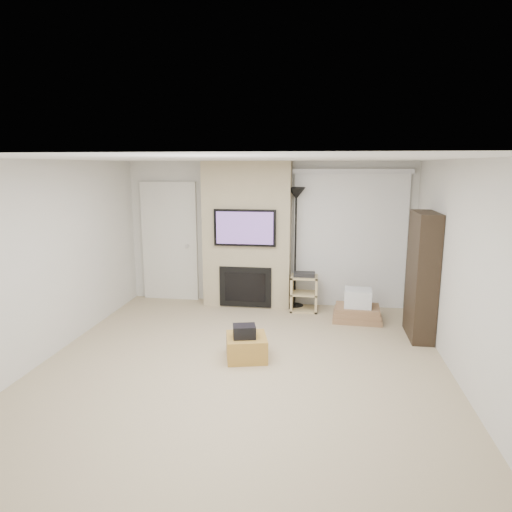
# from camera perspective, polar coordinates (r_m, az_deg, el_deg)

# --- Properties ---
(floor) EXTENTS (5.00, 5.50, 0.00)m
(floor) POSITION_cam_1_polar(r_m,az_deg,el_deg) (5.76, -1.75, -13.66)
(floor) COLOR tan
(floor) RESTS_ON ground
(ceiling) EXTENTS (5.00, 5.50, 0.00)m
(ceiling) POSITION_cam_1_polar(r_m,az_deg,el_deg) (5.22, -1.92, 12.05)
(ceiling) COLOR white
(ceiling) RESTS_ON wall_back
(wall_back) EXTENTS (5.00, 0.00, 2.50)m
(wall_back) POSITION_cam_1_polar(r_m,az_deg,el_deg) (8.03, 1.58, 2.85)
(wall_back) COLOR silver
(wall_back) RESTS_ON ground
(wall_front) EXTENTS (5.00, 0.00, 2.50)m
(wall_front) POSITION_cam_1_polar(r_m,az_deg,el_deg) (2.82, -11.88, -13.72)
(wall_front) COLOR silver
(wall_front) RESTS_ON ground
(wall_left) EXTENTS (0.00, 5.50, 2.50)m
(wall_left) POSITION_cam_1_polar(r_m,az_deg,el_deg) (6.28, -24.90, -0.59)
(wall_left) COLOR silver
(wall_left) RESTS_ON ground
(wall_right) EXTENTS (0.00, 5.50, 2.50)m
(wall_right) POSITION_cam_1_polar(r_m,az_deg,el_deg) (5.51, 24.73, -2.13)
(wall_right) COLOR silver
(wall_right) RESTS_ON ground
(hvac_vent) EXTENTS (0.35, 0.18, 0.01)m
(hvac_vent) POSITION_cam_1_polar(r_m,az_deg,el_deg) (5.96, 3.33, 11.92)
(hvac_vent) COLOR silver
(hvac_vent) RESTS_ON ceiling
(ottoman) EXTENTS (0.60, 0.60, 0.30)m
(ottoman) POSITION_cam_1_polar(r_m,az_deg,el_deg) (5.93, -1.19, -11.34)
(ottoman) COLOR #AC7F36
(ottoman) RESTS_ON floor
(black_bag) EXTENTS (0.32, 0.28, 0.16)m
(black_bag) POSITION_cam_1_polar(r_m,az_deg,el_deg) (5.80, -1.47, -9.40)
(black_bag) COLOR black
(black_bag) RESTS_ON ottoman
(fireplace_wall) EXTENTS (1.50, 0.47, 2.50)m
(fireplace_wall) POSITION_cam_1_polar(r_m,az_deg,el_deg) (7.88, -1.13, 2.58)
(fireplace_wall) COLOR tan
(fireplace_wall) RESTS_ON floor
(entry_door) EXTENTS (1.02, 0.11, 2.14)m
(entry_door) POSITION_cam_1_polar(r_m,az_deg,el_deg) (8.42, -10.71, 1.70)
(entry_door) COLOR silver
(entry_door) RESTS_ON floor
(vertical_blinds) EXTENTS (1.98, 0.10, 2.37)m
(vertical_blinds) POSITION_cam_1_polar(r_m,az_deg,el_deg) (7.94, 11.64, 2.69)
(vertical_blinds) COLOR silver
(vertical_blinds) RESTS_ON floor
(floor_lamp) EXTENTS (0.31, 0.31, 2.07)m
(floor_lamp) POSITION_cam_1_polar(r_m,az_deg,el_deg) (7.70, 5.02, 5.29)
(floor_lamp) COLOR black
(floor_lamp) RESTS_ON floor
(av_stand) EXTENTS (0.45, 0.38, 0.66)m
(av_stand) POSITION_cam_1_polar(r_m,az_deg,el_deg) (7.77, 6.03, -4.33)
(av_stand) COLOR #CDB681
(av_stand) RESTS_ON floor
(box_stack) EXTENTS (0.79, 0.61, 0.51)m
(box_stack) POSITION_cam_1_polar(r_m,az_deg,el_deg) (7.46, 12.55, -6.42)
(box_stack) COLOR #956E4C
(box_stack) RESTS_ON floor
(bookshelf) EXTENTS (0.30, 0.80, 1.80)m
(bookshelf) POSITION_cam_1_polar(r_m,az_deg,el_deg) (6.84, 20.03, -2.34)
(bookshelf) COLOR black
(bookshelf) RESTS_ON floor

